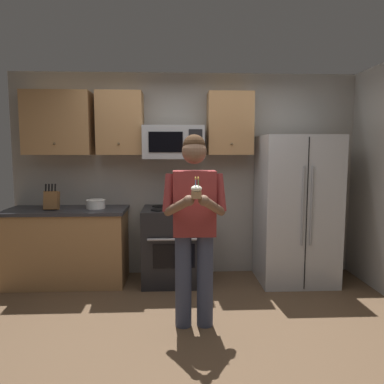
{
  "coord_description": "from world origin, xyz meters",
  "views": [
    {
      "loc": [
        -0.13,
        -3.0,
        1.61
      ],
      "look_at": [
        0.02,
        0.2,
        1.25
      ],
      "focal_mm": 33.83,
      "sensor_mm": 36.0,
      "label": 1
    }
  ],
  "objects_px": {
    "microwave": "(173,142)",
    "cupcake": "(196,191)",
    "knife_block": "(52,200)",
    "bowl_large_white": "(96,204)",
    "person": "(194,220)",
    "oven_range": "(174,245)",
    "refrigerator": "(296,210)"
  },
  "relations": [
    {
      "from": "microwave",
      "to": "cupcake",
      "type": "height_order",
      "value": "microwave"
    },
    {
      "from": "knife_block",
      "to": "bowl_large_white",
      "type": "relative_size",
      "value": 1.37
    },
    {
      "from": "knife_block",
      "to": "bowl_large_white",
      "type": "bearing_deg",
      "value": 7.54
    },
    {
      "from": "person",
      "to": "cupcake",
      "type": "height_order",
      "value": "person"
    },
    {
      "from": "microwave",
      "to": "knife_block",
      "type": "bearing_deg",
      "value": -174.15
    },
    {
      "from": "oven_range",
      "to": "knife_block",
      "type": "height_order",
      "value": "knife_block"
    },
    {
      "from": "cupcake",
      "to": "person",
      "type": "bearing_deg",
      "value": 90.0
    },
    {
      "from": "knife_block",
      "to": "cupcake",
      "type": "xyz_separation_m",
      "value": [
        1.64,
        -1.47,
        0.26
      ]
    },
    {
      "from": "refrigerator",
      "to": "knife_block",
      "type": "height_order",
      "value": "refrigerator"
    },
    {
      "from": "refrigerator",
      "to": "knife_block",
      "type": "bearing_deg",
      "value": 179.81
    },
    {
      "from": "person",
      "to": "refrigerator",
      "type": "bearing_deg",
      "value": 40.74
    },
    {
      "from": "oven_range",
      "to": "refrigerator",
      "type": "bearing_deg",
      "value": -1.5
    },
    {
      "from": "refrigerator",
      "to": "bowl_large_white",
      "type": "relative_size",
      "value": 7.69
    },
    {
      "from": "microwave",
      "to": "oven_range",
      "type": "bearing_deg",
      "value": -90.02
    },
    {
      "from": "oven_range",
      "to": "microwave",
      "type": "xyz_separation_m",
      "value": [
        0.0,
        0.12,
        1.26
      ]
    },
    {
      "from": "knife_block",
      "to": "cupcake",
      "type": "bearing_deg",
      "value": -41.76
    },
    {
      "from": "microwave",
      "to": "refrigerator",
      "type": "distance_m",
      "value": 1.72
    },
    {
      "from": "cupcake",
      "to": "oven_range",
      "type": "bearing_deg",
      "value": 97.23
    },
    {
      "from": "knife_block",
      "to": "person",
      "type": "height_order",
      "value": "person"
    },
    {
      "from": "bowl_large_white",
      "to": "cupcake",
      "type": "xyz_separation_m",
      "value": [
        1.14,
        -1.53,
        0.32
      ]
    },
    {
      "from": "knife_block",
      "to": "oven_range",
      "type": "bearing_deg",
      "value": 1.16
    },
    {
      "from": "knife_block",
      "to": "bowl_large_white",
      "type": "xyz_separation_m",
      "value": [
        0.5,
        0.07,
        -0.06
      ]
    },
    {
      "from": "bowl_large_white",
      "to": "oven_range",
      "type": "bearing_deg",
      "value": -2.23
    },
    {
      "from": "oven_range",
      "to": "knife_block",
      "type": "bearing_deg",
      "value": -178.84
    },
    {
      "from": "person",
      "to": "bowl_large_white",
      "type": "bearing_deg",
      "value": 133.43
    },
    {
      "from": "oven_range",
      "to": "person",
      "type": "bearing_deg",
      "value": -80.76
    },
    {
      "from": "refrigerator",
      "to": "cupcake",
      "type": "bearing_deg",
      "value": -131.95
    },
    {
      "from": "person",
      "to": "cupcake",
      "type": "bearing_deg",
      "value": -90.0
    },
    {
      "from": "bowl_large_white",
      "to": "knife_block",
      "type": "bearing_deg",
      "value": -172.46
    },
    {
      "from": "oven_range",
      "to": "person",
      "type": "relative_size",
      "value": 0.53
    },
    {
      "from": "bowl_large_white",
      "to": "person",
      "type": "bearing_deg",
      "value": -46.57
    },
    {
      "from": "oven_range",
      "to": "microwave",
      "type": "bearing_deg",
      "value": 89.98
    }
  ]
}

